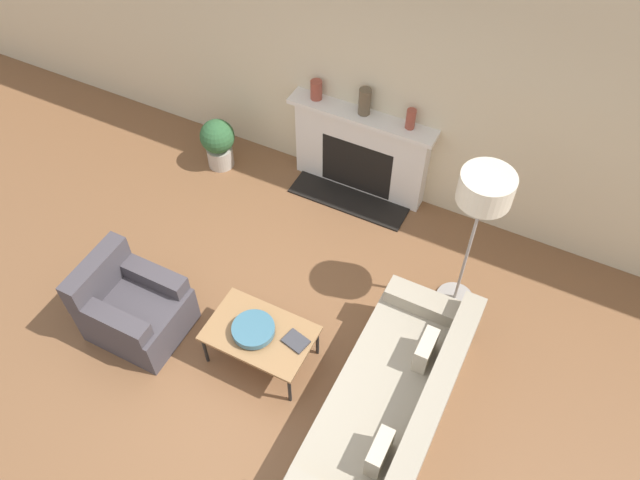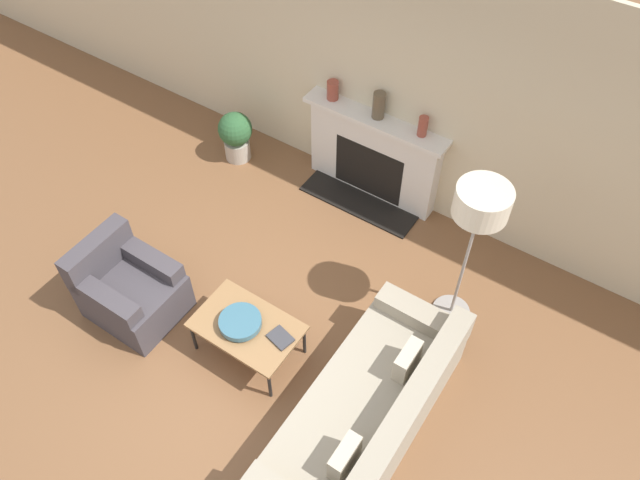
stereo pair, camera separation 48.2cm
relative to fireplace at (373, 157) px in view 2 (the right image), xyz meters
name	(u,v)px [view 2 (the right image)]	position (x,y,z in m)	size (l,w,h in m)	color
ground_plane	(242,366)	(0.19, -2.68, -0.53)	(18.00, 18.00, 0.00)	brown
wall_back	(402,87)	(0.19, 0.14, 0.92)	(18.00, 0.06, 2.90)	beige
fireplace	(373,157)	(0.00, 0.00, 0.00)	(1.68, 0.59, 1.08)	silver
couch	(366,416)	(1.48, -2.58, -0.23)	(0.92, 2.22, 0.77)	#9E937F
armchair_near	(129,289)	(-1.12, -2.75, -0.21)	(0.87, 0.75, 0.85)	#423D42
coffee_table	(247,327)	(0.15, -2.50, -0.12)	(0.97, 0.62, 0.44)	olive
bowl	(240,322)	(0.10, -2.53, -0.04)	(0.39, 0.39, 0.09)	#38667A
book	(280,338)	(0.49, -2.44, -0.08)	(0.25, 0.21, 0.02)	#38383D
floor_lamp	(480,212)	(1.56, -1.04, 0.96)	(0.47, 0.47, 1.74)	gray
mantel_vase_left	(333,90)	(-0.56, 0.01, 0.66)	(0.13, 0.13, 0.22)	brown
mantel_vase_center_left	(379,105)	(0.01, 0.01, 0.71)	(0.13, 0.13, 0.30)	brown
mantel_vase_center_right	(423,126)	(0.53, 0.01, 0.67)	(0.10, 0.10, 0.22)	brown
potted_plant	(236,134)	(-1.66, -0.41, -0.17)	(0.41, 0.41, 0.65)	#B2A899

